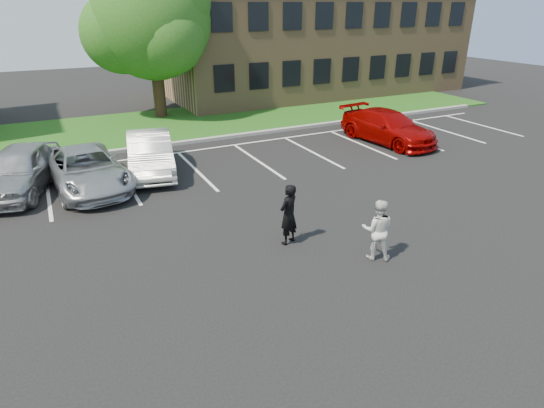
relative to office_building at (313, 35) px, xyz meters
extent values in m
plane|color=black|center=(-14.00, -21.99, -4.16)|extent=(90.00, 90.00, 0.00)
cube|color=gray|center=(-14.00, -9.99, -4.08)|extent=(40.00, 0.30, 0.15)
cube|color=#1B460F|center=(-14.00, -5.99, -4.12)|extent=(44.00, 8.00, 0.08)
cube|color=white|center=(-19.60, -13.99, -4.15)|extent=(0.12, 5.20, 0.01)
cube|color=white|center=(-16.80, -13.99, -4.15)|extent=(0.12, 5.20, 0.01)
cube|color=white|center=(-14.00, -13.99, -4.15)|extent=(0.12, 5.20, 0.01)
cube|color=white|center=(-11.20, -13.99, -4.15)|extent=(0.12, 5.20, 0.01)
cube|color=white|center=(-8.40, -13.99, -4.15)|extent=(0.12, 5.20, 0.01)
cube|color=white|center=(-5.60, -13.99, -4.15)|extent=(0.12, 5.20, 0.01)
cube|color=white|center=(-2.80, -13.99, -4.15)|extent=(0.12, 5.20, 0.01)
cube|color=white|center=(0.00, -13.99, -4.15)|extent=(0.12, 5.20, 0.01)
cube|color=white|center=(2.80, -13.99, -4.15)|extent=(0.12, 5.20, 0.01)
cube|color=white|center=(-12.60, -11.29, -4.15)|extent=(34.00, 0.12, 0.01)
cube|color=olive|center=(0.00, 0.01, -0.16)|extent=(22.00, 10.00, 8.00)
cube|color=black|center=(-9.20, -5.02, -1.96)|extent=(1.30, 0.06, 1.60)
cube|color=black|center=(-9.20, -5.02, 1.44)|extent=(1.30, 0.06, 1.60)
cube|color=black|center=(-6.90, -5.02, -1.96)|extent=(1.30, 0.06, 1.60)
cube|color=black|center=(-6.90, -5.02, 1.44)|extent=(1.30, 0.06, 1.60)
cube|color=black|center=(-4.60, -5.02, -1.96)|extent=(1.30, 0.06, 1.60)
cube|color=black|center=(-4.60, -5.02, 1.44)|extent=(1.30, 0.06, 1.60)
cube|color=black|center=(-2.30, -5.02, -1.96)|extent=(1.30, 0.06, 1.60)
cube|color=black|center=(-2.30, -5.02, 1.44)|extent=(1.30, 0.06, 1.60)
cube|color=black|center=(0.00, -5.02, -1.96)|extent=(1.30, 0.06, 1.60)
cube|color=black|center=(0.00, -5.02, 1.44)|extent=(1.30, 0.06, 1.60)
cube|color=black|center=(2.30, -5.02, -1.96)|extent=(1.30, 0.06, 1.60)
cube|color=black|center=(2.30, -5.02, 1.44)|extent=(1.30, 0.06, 1.60)
cube|color=black|center=(4.60, -5.02, -1.96)|extent=(1.30, 0.06, 1.60)
cube|color=black|center=(4.60, -5.02, 1.44)|extent=(1.30, 0.06, 1.60)
cube|color=black|center=(6.90, -5.02, -1.96)|extent=(1.30, 0.06, 1.60)
cube|color=black|center=(6.90, -5.02, 1.44)|extent=(1.30, 0.06, 1.60)
cube|color=black|center=(9.20, -5.02, -1.96)|extent=(1.30, 0.06, 1.60)
cube|color=black|center=(9.20, -5.02, 1.44)|extent=(1.30, 0.06, 1.60)
cylinder|color=black|center=(-12.90, -3.82, -2.56)|extent=(0.70, 0.70, 3.20)
sphere|color=#27521C|center=(-12.90, -3.82, 1.34)|extent=(6.60, 6.60, 6.60)
sphere|color=#27521C|center=(-11.30, -3.12, 0.84)|extent=(4.60, 4.60, 4.60)
sphere|color=#27521C|center=(-14.60, -3.42, 0.64)|extent=(4.40, 4.40, 4.40)
sphere|color=#27521C|center=(-12.50, -5.32, 0.44)|extent=(4.00, 4.00, 4.00)
sphere|color=#27521C|center=(-13.50, -2.22, 1.64)|extent=(4.20, 4.20, 4.20)
sphere|color=#27521C|center=(-11.70, -4.72, 2.24)|extent=(3.80, 3.80, 3.80)
imported|color=black|center=(-13.56, -21.14, -3.26)|extent=(0.77, 0.66, 1.79)
imported|color=silver|center=(-11.86, -22.94, -3.31)|extent=(1.05, 1.00, 1.70)
imported|color=#ADADB2|center=(-20.38, -13.35, -3.32)|extent=(3.52, 5.30, 1.68)
imported|color=#A8ABB0|center=(-18.18, -14.07, -3.43)|extent=(3.01, 5.51, 1.46)
imported|color=silver|center=(-15.67, -13.38, -3.36)|extent=(2.53, 5.05, 1.59)
imported|color=#970403|center=(-4.23, -14.20, -3.39)|extent=(2.78, 5.51, 1.53)
camera|label=1|loc=(-19.14, -31.25, 2.18)|focal=30.00mm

